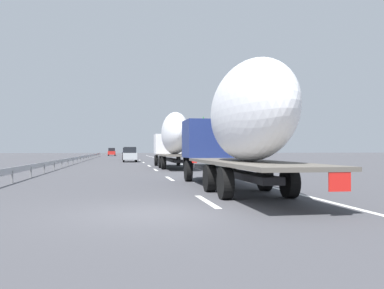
% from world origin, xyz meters
% --- Properties ---
extents(ground_plane, '(260.00, 260.00, 0.00)m').
position_xyz_m(ground_plane, '(40.00, 0.00, 0.00)').
color(ground_plane, '#424247').
extents(lane_stripe_0, '(3.20, 0.20, 0.01)m').
position_xyz_m(lane_stripe_0, '(2.00, -1.80, 0.00)').
color(lane_stripe_0, white).
rests_on(lane_stripe_0, ground_plane).
extents(lane_stripe_1, '(3.20, 0.20, 0.01)m').
position_xyz_m(lane_stripe_1, '(12.04, -1.80, 0.00)').
color(lane_stripe_1, white).
rests_on(lane_stripe_1, ground_plane).
extents(lane_stripe_2, '(3.20, 0.20, 0.01)m').
position_xyz_m(lane_stripe_2, '(21.74, -1.80, 0.00)').
color(lane_stripe_2, white).
rests_on(lane_stripe_2, ground_plane).
extents(lane_stripe_3, '(3.20, 0.20, 0.01)m').
position_xyz_m(lane_stripe_3, '(29.59, -1.80, 0.00)').
color(lane_stripe_3, white).
rests_on(lane_stripe_3, ground_plane).
extents(lane_stripe_4, '(3.20, 0.20, 0.01)m').
position_xyz_m(lane_stripe_4, '(40.03, -1.80, 0.00)').
color(lane_stripe_4, white).
rests_on(lane_stripe_4, ground_plane).
extents(lane_stripe_5, '(3.20, 0.20, 0.01)m').
position_xyz_m(lane_stripe_5, '(51.65, -1.80, 0.00)').
color(lane_stripe_5, white).
rests_on(lane_stripe_5, ground_plane).
extents(lane_stripe_6, '(3.20, 0.20, 0.01)m').
position_xyz_m(lane_stripe_6, '(67.85, -1.80, 0.00)').
color(lane_stripe_6, white).
rests_on(lane_stripe_6, ground_plane).
extents(lane_stripe_7, '(3.20, 0.20, 0.01)m').
position_xyz_m(lane_stripe_7, '(71.32, -1.80, 0.00)').
color(lane_stripe_7, white).
rests_on(lane_stripe_7, ground_plane).
extents(edge_line_right, '(110.00, 0.20, 0.01)m').
position_xyz_m(edge_line_right, '(45.00, -5.50, 0.00)').
color(edge_line_right, white).
rests_on(edge_line_right, ground_plane).
extents(truck_lead, '(13.46, 2.55, 4.75)m').
position_xyz_m(truck_lead, '(24.99, -3.60, 2.63)').
color(truck_lead, silver).
rests_on(truck_lead, ground_plane).
extents(truck_trailing, '(14.14, 2.55, 4.71)m').
position_xyz_m(truck_trailing, '(4.59, -3.60, 2.63)').
color(truck_trailing, navy).
rests_on(truck_trailing, ground_plane).
extents(car_blue_sedan, '(4.17, 1.75, 1.84)m').
position_xyz_m(car_blue_sedan, '(72.41, -0.18, 0.93)').
color(car_blue_sedan, '#28479E').
rests_on(car_blue_sedan, ground_plane).
extents(car_silver_hatch, '(4.75, 1.78, 1.91)m').
position_xyz_m(car_silver_hatch, '(42.65, -0.17, 0.96)').
color(car_silver_hatch, '#ADB2B7').
rests_on(car_silver_hatch, ground_plane).
extents(car_black_suv, '(4.42, 1.92, 1.86)m').
position_xyz_m(car_black_suv, '(53.67, -0.16, 0.94)').
color(car_black_suv, black).
rests_on(car_black_suv, ground_plane).
extents(car_red_compact, '(4.77, 1.81, 1.95)m').
position_xyz_m(car_red_compact, '(92.60, 3.33, 0.97)').
color(car_red_compact, red).
rests_on(car_red_compact, ground_plane).
extents(road_sign, '(0.10, 0.90, 3.00)m').
position_xyz_m(road_sign, '(48.98, -6.70, 2.08)').
color(road_sign, gray).
rests_on(road_sign, ground_plane).
extents(tree_0, '(2.45, 2.45, 7.61)m').
position_xyz_m(tree_0, '(73.68, -11.47, 4.70)').
color(tree_0, '#472D19').
rests_on(tree_0, ground_plane).
extents(tree_1, '(3.85, 3.85, 6.85)m').
position_xyz_m(tree_1, '(52.79, -11.83, 4.38)').
color(tree_1, '#472D19').
rests_on(tree_1, ground_plane).
extents(tree_2, '(3.01, 3.01, 5.66)m').
position_xyz_m(tree_2, '(37.01, -10.16, 3.47)').
color(tree_2, '#472D19').
rests_on(tree_2, ground_plane).
extents(guardrail_median, '(94.00, 0.10, 0.76)m').
position_xyz_m(guardrail_median, '(43.00, 6.00, 0.58)').
color(guardrail_median, '#9EA0A5').
rests_on(guardrail_median, ground_plane).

